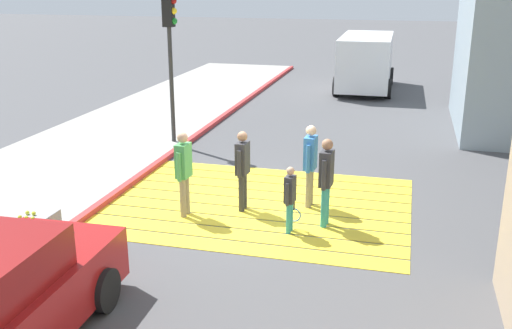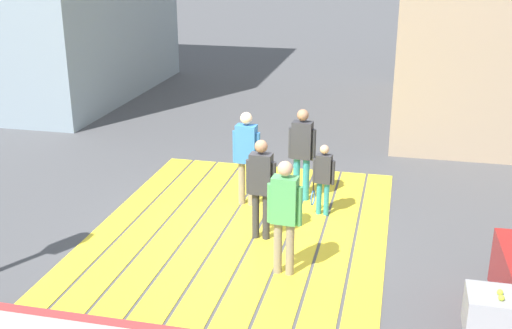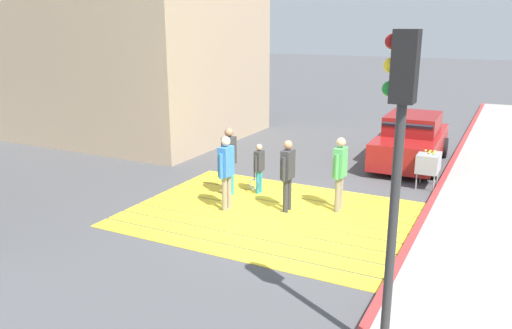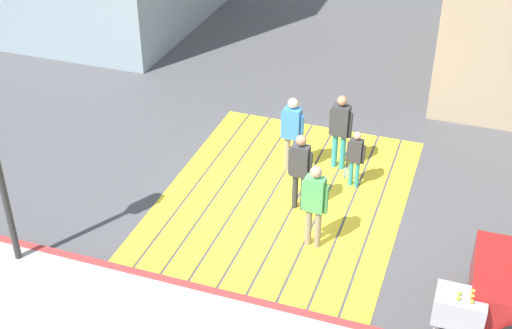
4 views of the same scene
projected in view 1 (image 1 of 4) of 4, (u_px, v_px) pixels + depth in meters
ground_plane at (259, 204)px, 12.77m from camera, size 120.00×120.00×0.00m
crosswalk_stripes at (259, 204)px, 12.76m from camera, size 6.40×4.90×0.01m
sidewalk_west at (33, 181)px, 14.09m from camera, size 4.80×40.00×0.12m
curb_painted at (123, 189)px, 13.52m from camera, size 0.16×40.00×0.13m
van_down_street at (366, 61)px, 25.39m from camera, size 2.41×5.23×2.35m
traffic_light_corner at (170, 40)px, 16.38m from camera, size 0.39×0.28×4.24m
tennis_ball_cart at (34, 230)px, 9.75m from camera, size 0.56×0.80×1.02m
pedestrian_adult_lead at (326, 176)px, 11.37m from camera, size 0.26×0.52×1.78m
pedestrian_adult_trailing at (184, 168)px, 11.86m from camera, size 0.25×0.52×1.78m
pedestrian_adult_side at (310, 160)px, 12.36m from camera, size 0.25×0.52×1.79m
pedestrian_teen_behind at (243, 165)px, 12.16m from camera, size 0.24×0.50×1.72m
pedestrian_child_with_racket at (290, 196)px, 11.16m from camera, size 0.29×0.41×1.33m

